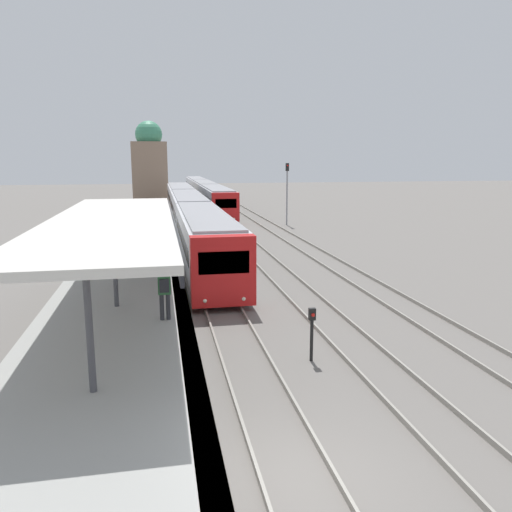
{
  "coord_description": "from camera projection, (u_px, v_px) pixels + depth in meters",
  "views": [
    {
      "loc": [
        -2.4,
        -8.18,
        6.0
      ],
      "look_at": [
        1.85,
        13.58,
        1.69
      ],
      "focal_mm": 35.0,
      "sensor_mm": 36.0,
      "label": 1
    }
  ],
  "objects": [
    {
      "name": "ground_plane",
      "position": [
        297.0,
        480.0,
        9.48
      ],
      "size": [
        240.0,
        240.0,
        0.0
      ],
      "primitive_type": "plane",
      "color": "slate"
    },
    {
      "name": "track_platform_line",
      "position": [
        297.0,
        477.0,
        9.46
      ],
      "size": [
        1.51,
        120.0,
        0.15
      ],
      "color": "gray",
      "rests_on": "ground_plane"
    },
    {
      "name": "track_middle_line",
      "position": [
        472.0,
        455.0,
        10.15
      ],
      "size": [
        1.51,
        120.0,
        0.15
      ],
      "color": "gray",
      "rests_on": "ground_plane"
    },
    {
      "name": "station_platform",
      "position": [
        77.0,
        484.0,
        8.64
      ],
      "size": [
        5.02,
        80.0,
        0.92
      ],
      "color": "#999993",
      "rests_on": "ground_plane"
    },
    {
      "name": "platform_canopy",
      "position": [
        114.0,
        221.0,
        16.95
      ],
      "size": [
        4.0,
        16.68,
        3.13
      ],
      "color": "beige",
      "rests_on": "station_platform"
    },
    {
      "name": "person_on_platform",
      "position": [
        164.0,
        290.0,
        15.82
      ],
      "size": [
        0.4,
        0.4,
        1.66
      ],
      "color": "#2D2D33",
      "rests_on": "station_platform"
    },
    {
      "name": "train_near",
      "position": [
        189.0,
        212.0,
        40.79
      ],
      "size": [
        2.58,
        44.46,
        3.19
      ],
      "color": "red",
      "rests_on": "ground_plane"
    },
    {
      "name": "train_far",
      "position": [
        204.0,
        192.0,
        67.05
      ],
      "size": [
        2.56,
        43.63,
        3.08
      ],
      "color": "red",
      "rests_on": "ground_plane"
    },
    {
      "name": "signal_post_near",
      "position": [
        312.0,
        328.0,
        14.89
      ],
      "size": [
        0.2,
        0.21,
        1.65
      ],
      "color": "black",
      "rests_on": "ground_plane"
    },
    {
      "name": "signal_mast_far",
      "position": [
        287.0,
        187.0,
        45.55
      ],
      "size": [
        0.28,
        0.29,
        5.66
      ],
      "color": "gray",
      "rests_on": "ground_plane"
    },
    {
      "name": "distant_domed_building",
      "position": [
        150.0,
        167.0,
        64.17
      ],
      "size": [
        4.42,
        4.42,
        10.81
      ],
      "color": "#89705B",
      "rests_on": "ground_plane"
    }
  ]
}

